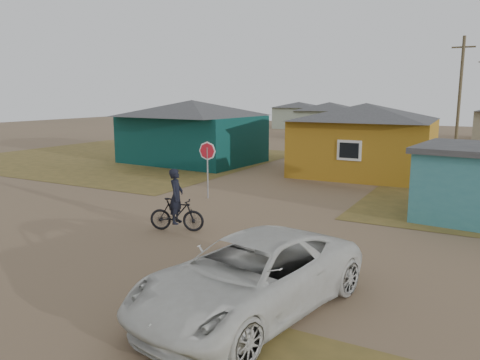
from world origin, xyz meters
name	(u,v)px	position (x,y,z in m)	size (l,w,h in m)	color
ground	(175,233)	(0.00, 0.00, 0.00)	(120.00, 120.00, 0.00)	brown
grass_nw	(124,157)	(-14.00, 13.00, 0.01)	(20.00, 18.00, 0.00)	brown
house_teal	(192,130)	(-8.50, 13.50, 2.05)	(8.93, 7.08, 4.00)	#09322F
house_yellow	(365,138)	(2.50, 14.00, 2.00)	(7.72, 6.76, 3.90)	#986917
house_pale_west	(329,120)	(-6.00, 34.00, 1.86)	(7.04, 6.15, 3.60)	gray
house_pale_north	(299,115)	(-14.00, 46.00, 1.75)	(6.28, 5.81, 3.40)	gray
utility_pole_near	(459,98)	(6.50, 22.00, 4.14)	(1.40, 0.20, 8.00)	brown
stop_sign	(207,157)	(-1.81, 4.81, 1.78)	(0.76, 0.30, 2.42)	gray
cyclist	(177,208)	(-0.08, 0.24, 0.74)	(1.86, 1.06, 2.03)	black
vehicle	(250,276)	(4.63, -3.72, 0.76)	(2.54, 5.50, 1.53)	silver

